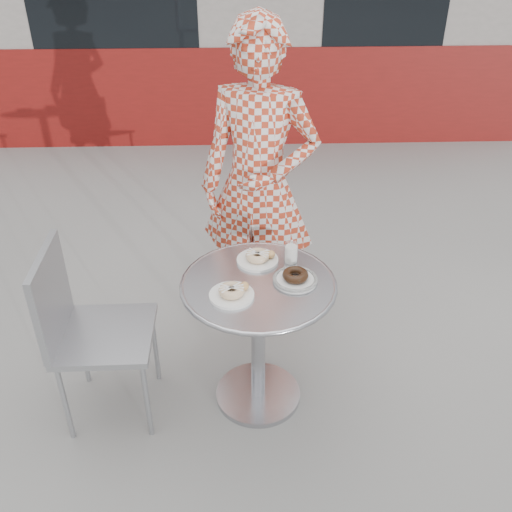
{
  "coord_description": "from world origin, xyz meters",
  "views": [
    {
      "loc": [
        -0.05,
        -2.2,
        2.29
      ],
      "look_at": [
        0.03,
        0.09,
        0.82
      ],
      "focal_mm": 40.0,
      "sensor_mm": 36.0,
      "label": 1
    }
  ],
  "objects_px": {
    "chair_far": "(263,263)",
    "plate_checker": "(295,278)",
    "plate_far": "(258,258)",
    "plate_near": "(232,292)",
    "bistro_table": "(258,313)",
    "chair_left": "(108,365)",
    "seated_person": "(259,187)",
    "milk_cup": "(291,253)"
  },
  "relations": [
    {
      "from": "chair_far",
      "to": "seated_person",
      "type": "bearing_deg",
      "value": 89.21
    },
    {
      "from": "chair_left",
      "to": "plate_checker",
      "type": "bearing_deg",
      "value": -87.65
    },
    {
      "from": "bistro_table",
      "to": "plate_far",
      "type": "height_order",
      "value": "plate_far"
    },
    {
      "from": "seated_person",
      "to": "plate_far",
      "type": "bearing_deg",
      "value": -76.1
    },
    {
      "from": "seated_person",
      "to": "milk_cup",
      "type": "relative_size",
      "value": 17.34
    },
    {
      "from": "plate_far",
      "to": "plate_near",
      "type": "distance_m",
      "value": 0.31
    },
    {
      "from": "plate_near",
      "to": "milk_cup",
      "type": "distance_m",
      "value": 0.4
    },
    {
      "from": "seated_person",
      "to": "plate_far",
      "type": "relative_size",
      "value": 8.82
    },
    {
      "from": "seated_person",
      "to": "plate_checker",
      "type": "distance_m",
      "value": 0.71
    },
    {
      "from": "bistro_table",
      "to": "milk_cup",
      "type": "bearing_deg",
      "value": 46.15
    },
    {
      "from": "plate_checker",
      "to": "seated_person",
      "type": "bearing_deg",
      "value": 101.95
    },
    {
      "from": "plate_near",
      "to": "milk_cup",
      "type": "height_order",
      "value": "milk_cup"
    },
    {
      "from": "seated_person",
      "to": "plate_checker",
      "type": "relative_size",
      "value": 8.6
    },
    {
      "from": "chair_far",
      "to": "plate_checker",
      "type": "bearing_deg",
      "value": 104.75
    },
    {
      "from": "plate_far",
      "to": "chair_far",
      "type": "bearing_deg",
      "value": 85.42
    },
    {
      "from": "chair_far",
      "to": "plate_checker",
      "type": "relative_size",
      "value": 3.89
    },
    {
      "from": "chair_far",
      "to": "chair_left",
      "type": "bearing_deg",
      "value": 57.55
    },
    {
      "from": "chair_far",
      "to": "seated_person",
      "type": "height_order",
      "value": "seated_person"
    },
    {
      "from": "chair_far",
      "to": "seated_person",
      "type": "relative_size",
      "value": 0.45
    },
    {
      "from": "plate_near",
      "to": "plate_checker",
      "type": "xyz_separation_m",
      "value": [
        0.29,
        0.11,
        -0.0
      ]
    },
    {
      "from": "chair_left",
      "to": "seated_person",
      "type": "xyz_separation_m",
      "value": [
        0.78,
        0.73,
        0.62
      ]
    },
    {
      "from": "plate_near",
      "to": "plate_checker",
      "type": "height_order",
      "value": "same"
    },
    {
      "from": "bistro_table",
      "to": "plate_checker",
      "type": "xyz_separation_m",
      "value": [
        0.17,
        0.01,
        0.2
      ]
    },
    {
      "from": "plate_checker",
      "to": "chair_far",
      "type": "bearing_deg",
      "value": 96.73
    },
    {
      "from": "chair_far",
      "to": "plate_far",
      "type": "relative_size",
      "value": 3.99
    },
    {
      "from": "chair_left",
      "to": "plate_near",
      "type": "distance_m",
      "value": 0.79
    },
    {
      "from": "seated_person",
      "to": "plate_near",
      "type": "bearing_deg",
      "value": -84.35
    },
    {
      "from": "chair_far",
      "to": "milk_cup",
      "type": "xyz_separation_m",
      "value": [
        0.1,
        -0.74,
        0.54
      ]
    },
    {
      "from": "bistro_table",
      "to": "plate_near",
      "type": "height_order",
      "value": "plate_near"
    },
    {
      "from": "plate_near",
      "to": "plate_far",
      "type": "bearing_deg",
      "value": 65.71
    },
    {
      "from": "chair_far",
      "to": "milk_cup",
      "type": "height_order",
      "value": "milk_cup"
    },
    {
      "from": "seated_person",
      "to": "plate_near",
      "type": "height_order",
      "value": "seated_person"
    },
    {
      "from": "plate_near",
      "to": "milk_cup",
      "type": "relative_size",
      "value": 1.96
    },
    {
      "from": "plate_far",
      "to": "chair_left",
      "type": "bearing_deg",
      "value": -163.59
    },
    {
      "from": "seated_person",
      "to": "plate_far",
      "type": "distance_m",
      "value": 0.52
    },
    {
      "from": "plate_far",
      "to": "plate_near",
      "type": "xyz_separation_m",
      "value": [
        -0.13,
        -0.28,
        -0.0
      ]
    },
    {
      "from": "bistro_table",
      "to": "milk_cup",
      "type": "relative_size",
      "value": 7.14
    },
    {
      "from": "plate_far",
      "to": "plate_checker",
      "type": "height_order",
      "value": "same"
    },
    {
      "from": "plate_checker",
      "to": "milk_cup",
      "type": "xyz_separation_m",
      "value": [
        -0.01,
        0.17,
        0.03
      ]
    },
    {
      "from": "bistro_table",
      "to": "plate_far",
      "type": "distance_m",
      "value": 0.27
    },
    {
      "from": "chair_left",
      "to": "plate_far",
      "type": "bearing_deg",
      "value": -74.27
    },
    {
      "from": "bistro_table",
      "to": "chair_left",
      "type": "bearing_deg",
      "value": -176.8
    }
  ]
}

